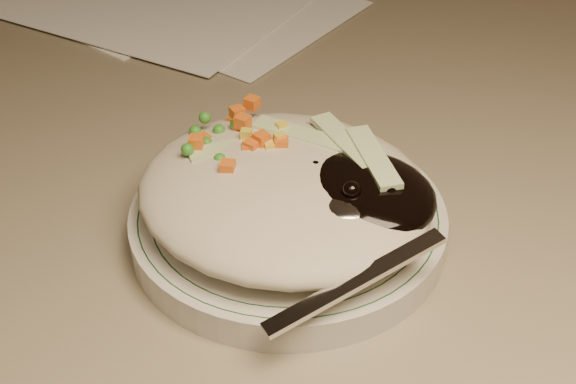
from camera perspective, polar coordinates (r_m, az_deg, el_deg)
The scene contains 4 objects.
desk at distance 0.76m, azimuth 10.77°, elevation -9.81°, with size 1.40×0.70×0.74m.
plate at distance 0.53m, azimuth -0.00°, elevation -2.23°, with size 0.21×0.21×0.02m, color silver.
plate_rim at distance 0.53m, azimuth -0.00°, elevation -1.39°, with size 0.20×0.20×0.00m.
meal at distance 0.51m, azimuth 0.37°, elevation 0.31°, with size 0.21×0.19×0.05m.
Camera 1 is at (0.13, 0.87, 1.09)m, focal length 50.00 mm.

